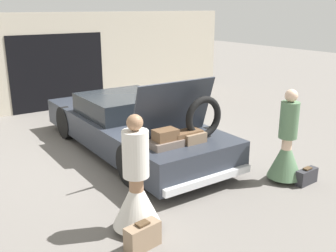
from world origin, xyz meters
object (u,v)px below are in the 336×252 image
Objects in this scene: car at (131,126)px; suitcase_beside_left_person at (143,236)px; person_left at (137,191)px; person_right at (286,149)px; suitcase_beside_right_person at (307,176)px.

suitcase_beside_left_person is (-1.64, -3.20, -0.38)m from car.
person_left is at bearing -117.93° from car.
suitcase_beside_left_person is (-3.11, -0.34, -0.42)m from person_right.
car is 3.61m from suitcase_beside_right_person.
suitcase_beside_right_person is at bearing -61.93° from car.
car is 11.20× the size of suitcase_beside_right_person.
person_right is (2.94, -0.08, 0.00)m from person_left.
suitcase_beside_left_person is at bearing -117.09° from car.
suitcase_beside_left_person is (-0.16, -0.42, -0.41)m from person_left.
suitcase_beside_right_person is at bearing 0.55° from suitcase_beside_left_person.
person_left is 3.31× the size of suitcase_beside_left_person.
person_right is at bearing 125.54° from suitcase_beside_right_person.
person_left reaches higher than person_right.
car is 3.22m from person_right.
car is at bearing 33.74° from person_right.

